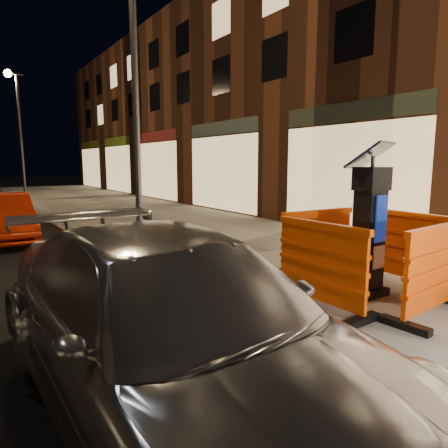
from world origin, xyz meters
TOP-DOWN VIEW (x-y plane):
  - ground_plane at (0.00, 0.00)m, footprint 120.00×120.00m
  - sidewalk at (3.00, 0.00)m, footprint 6.00×60.00m
  - kerb at (0.00, 0.00)m, footprint 0.30×60.00m
  - parking_kiosk at (2.23, -0.51)m, footprint 0.64×0.64m
  - barrier_front at (2.23, -1.46)m, footprint 1.49×0.71m
  - barrier_back at (2.23, 0.44)m, footprint 1.48×0.68m
  - barrier_kerbside at (1.28, -0.51)m, footprint 0.64×1.46m
  - barrier_bldgside at (3.18, -0.51)m, footprint 0.65×1.47m
  - car_silver at (-1.15, -1.18)m, footprint 2.18×5.07m
  - car_red at (-1.59, 7.69)m, footprint 1.38×3.75m
  - street_lamp_mid at (0.25, 3.00)m, footprint 0.12×0.12m
  - street_lamp_far at (0.25, 18.00)m, footprint 0.12×0.12m

SIDE VIEW (x-z plane):
  - ground_plane at x=0.00m, z-range 0.00..0.00m
  - car_silver at x=-1.15m, z-range -0.73..0.73m
  - car_red at x=-1.59m, z-range -0.61..0.61m
  - sidewalk at x=3.00m, z-range 0.00..0.15m
  - kerb at x=0.00m, z-range 0.00..0.15m
  - barrier_front at x=2.23m, z-range 0.15..1.28m
  - barrier_back at x=2.23m, z-range 0.15..1.28m
  - barrier_kerbside at x=1.28m, z-range 0.15..1.28m
  - barrier_bldgside at x=3.18m, z-range 0.15..1.28m
  - parking_kiosk at x=2.23m, z-range 0.15..2.17m
  - street_lamp_mid at x=0.25m, z-range 0.15..6.15m
  - street_lamp_far at x=0.25m, z-range 0.15..6.15m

